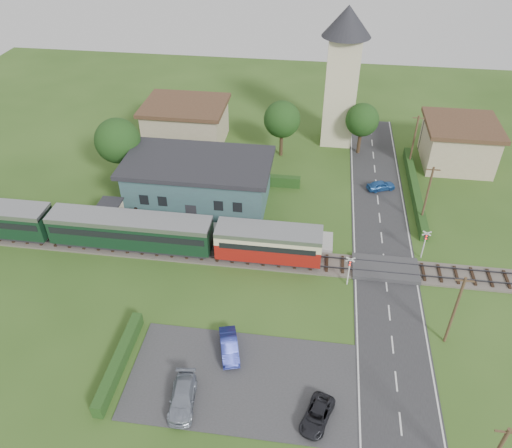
# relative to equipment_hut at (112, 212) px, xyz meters

# --- Properties ---
(ground) EXTENTS (120.00, 120.00, 0.00)m
(ground) POSITION_rel_equipment_hut_xyz_m (18.00, -5.20, -1.75)
(ground) COLOR #2D4C19
(railway_track) EXTENTS (76.00, 3.20, 0.49)m
(railway_track) POSITION_rel_equipment_hut_xyz_m (18.00, -3.20, -1.64)
(railway_track) COLOR #4C443D
(railway_track) RESTS_ON ground
(road) EXTENTS (6.00, 70.00, 0.05)m
(road) POSITION_rel_equipment_hut_xyz_m (28.00, -5.20, -1.72)
(road) COLOR #28282B
(road) RESTS_ON ground
(car_park) EXTENTS (17.00, 9.00, 0.08)m
(car_park) POSITION_rel_equipment_hut_xyz_m (16.50, -17.20, -1.71)
(car_park) COLOR #333335
(car_park) RESTS_ON ground
(crossing_deck) EXTENTS (6.20, 3.40, 0.45)m
(crossing_deck) POSITION_rel_equipment_hut_xyz_m (28.00, -3.20, -1.52)
(crossing_deck) COLOR #333335
(crossing_deck) RESTS_ON ground
(platform) EXTENTS (30.00, 3.00, 0.45)m
(platform) POSITION_rel_equipment_hut_xyz_m (8.00, 0.00, -1.52)
(platform) COLOR gray
(platform) RESTS_ON ground
(equipment_hut) EXTENTS (2.30, 2.30, 2.55)m
(equipment_hut) POSITION_rel_equipment_hut_xyz_m (0.00, 0.00, 0.00)
(equipment_hut) COLOR beige
(equipment_hut) RESTS_ON platform
(station_building) EXTENTS (16.00, 9.00, 5.30)m
(station_building) POSITION_rel_equipment_hut_xyz_m (8.00, 5.79, 0.95)
(station_building) COLOR #385158
(station_building) RESTS_ON ground
(train) EXTENTS (43.20, 2.90, 3.40)m
(train) POSITION_rel_equipment_hut_xyz_m (0.07, -3.20, 0.43)
(train) COLOR #232328
(train) RESTS_ON ground
(church_tower) EXTENTS (6.00, 6.00, 17.60)m
(church_tower) POSITION_rel_equipment_hut_xyz_m (23.00, 22.80, 8.48)
(church_tower) COLOR beige
(church_tower) RESTS_ON ground
(house_west) EXTENTS (10.80, 8.80, 5.50)m
(house_west) POSITION_rel_equipment_hut_xyz_m (3.00, 19.80, 1.04)
(house_west) COLOR tan
(house_west) RESTS_ON ground
(house_east) EXTENTS (8.80, 8.80, 5.50)m
(house_east) POSITION_rel_equipment_hut_xyz_m (38.00, 18.80, 1.05)
(house_east) COLOR tan
(house_east) RESTS_ON ground
(hedge_carpark) EXTENTS (0.80, 9.00, 1.20)m
(hedge_carpark) POSITION_rel_equipment_hut_xyz_m (7.00, -17.20, -1.15)
(hedge_carpark) COLOR #193814
(hedge_carpark) RESTS_ON ground
(hedge_roadside) EXTENTS (0.80, 18.00, 1.20)m
(hedge_roadside) POSITION_rel_equipment_hut_xyz_m (32.20, 10.80, -1.15)
(hedge_roadside) COLOR #193814
(hedge_roadside) RESTS_ON ground
(hedge_station) EXTENTS (22.00, 0.80, 1.30)m
(hedge_station) POSITION_rel_equipment_hut_xyz_m (8.00, 10.30, -1.10)
(hedge_station) COLOR #193814
(hedge_station) RESTS_ON ground
(tree_a) EXTENTS (5.20, 5.20, 8.00)m
(tree_a) POSITION_rel_equipment_hut_xyz_m (-2.00, 8.80, 3.63)
(tree_a) COLOR #332316
(tree_a) RESTS_ON ground
(tree_b) EXTENTS (4.60, 4.60, 7.34)m
(tree_b) POSITION_rel_equipment_hut_xyz_m (16.00, 17.80, 3.27)
(tree_b) COLOR #332316
(tree_b) RESTS_ON ground
(tree_c) EXTENTS (4.20, 4.20, 6.78)m
(tree_c) POSITION_rel_equipment_hut_xyz_m (26.00, 19.80, 2.91)
(tree_c) COLOR #332316
(tree_c) RESTS_ON ground
(utility_pole_b) EXTENTS (1.40, 0.22, 7.00)m
(utility_pole_b) POSITION_rel_equipment_hut_xyz_m (32.20, -11.20, 1.88)
(utility_pole_b) COLOR #473321
(utility_pole_b) RESTS_ON ground
(utility_pole_c) EXTENTS (1.40, 0.22, 7.00)m
(utility_pole_c) POSITION_rel_equipment_hut_xyz_m (32.20, 4.80, 1.88)
(utility_pole_c) COLOR #473321
(utility_pole_c) RESTS_ON ground
(utility_pole_d) EXTENTS (1.40, 0.22, 7.00)m
(utility_pole_d) POSITION_rel_equipment_hut_xyz_m (32.20, 16.80, 1.88)
(utility_pole_d) COLOR #473321
(utility_pole_d) RESTS_ON ground
(crossing_signal_near) EXTENTS (0.84, 0.28, 3.28)m
(crossing_signal_near) POSITION_rel_equipment_hut_xyz_m (24.40, -5.61, 0.39)
(crossing_signal_near) COLOR silver
(crossing_signal_near) RESTS_ON ground
(crossing_signal_far) EXTENTS (0.84, 0.28, 3.28)m
(crossing_signal_far) POSITION_rel_equipment_hut_xyz_m (31.60, -0.81, 0.39)
(crossing_signal_far) COLOR silver
(crossing_signal_far) RESTS_ON ground
(streetlamp_west) EXTENTS (0.30, 0.30, 5.15)m
(streetlamp_west) POSITION_rel_equipment_hut_xyz_m (-4.00, 14.80, 1.29)
(streetlamp_west) COLOR #3F3F47
(streetlamp_west) RESTS_ON ground
(streetlamp_east) EXTENTS (0.30, 0.30, 5.15)m
(streetlamp_east) POSITION_rel_equipment_hut_xyz_m (34.00, 21.80, 1.29)
(streetlamp_east) COLOR #3F3F47
(streetlamp_east) RESTS_ON ground
(car_on_road) EXTENTS (3.56, 2.45, 1.12)m
(car_on_road) POSITION_rel_equipment_hut_xyz_m (28.40, 11.04, -1.14)
(car_on_road) COLOR #2357A2
(car_on_road) RESTS_ON road
(car_park_blue) EXTENTS (2.32, 4.01, 1.25)m
(car_park_blue) POSITION_rel_equipment_hut_xyz_m (15.10, -14.70, -1.04)
(car_park_blue) COLOR navy
(car_park_blue) RESTS_ON car_park
(car_park_silver) EXTENTS (2.20, 4.44, 1.24)m
(car_park_silver) POSITION_rel_equipment_hut_xyz_m (12.64, -19.70, -1.05)
(car_park_silver) COLOR #8A92A1
(car_park_silver) RESTS_ON car_park
(car_park_dark) EXTENTS (2.68, 3.96, 1.01)m
(car_park_dark) POSITION_rel_equipment_hut_xyz_m (22.20, -19.70, -1.16)
(car_park_dark) COLOR black
(car_park_dark) RESTS_ON car_park
(pedestrian_near) EXTENTS (0.66, 0.50, 1.65)m
(pedestrian_near) POSITION_rel_equipment_hut_xyz_m (14.77, -0.32, -0.47)
(pedestrian_near) COLOR gray
(pedestrian_near) RESTS_ON platform
(pedestrian_far) EXTENTS (0.87, 1.05, 1.98)m
(pedestrian_far) POSITION_rel_equipment_hut_xyz_m (2.61, 0.28, -0.31)
(pedestrian_far) COLOR gray
(pedestrian_far) RESTS_ON platform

